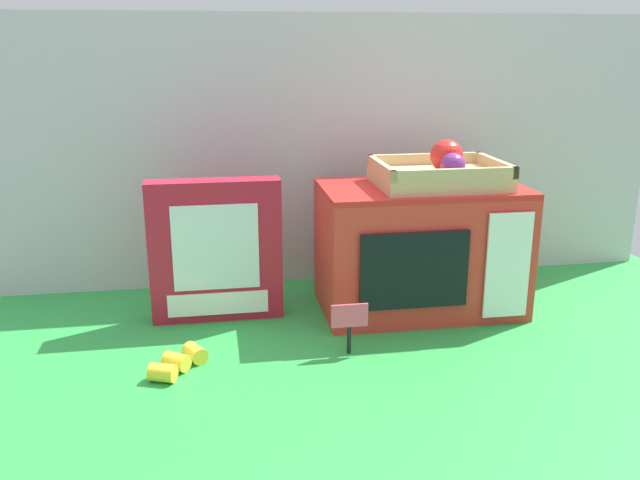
% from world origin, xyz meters
% --- Properties ---
extents(ground_plane, '(1.70, 1.70, 0.00)m').
position_xyz_m(ground_plane, '(0.00, 0.00, 0.00)').
color(ground_plane, green).
rests_on(ground_plane, ground).
extents(display_back_panel, '(1.61, 0.03, 0.63)m').
position_xyz_m(display_back_panel, '(0.00, 0.24, 0.32)').
color(display_back_panel, '#B7BABF').
rests_on(display_back_panel, ground).
extents(toy_microwave, '(0.43, 0.25, 0.28)m').
position_xyz_m(toy_microwave, '(0.14, -0.00, 0.14)').
color(toy_microwave, red).
rests_on(toy_microwave, ground).
extents(food_groups_crate, '(0.26, 0.20, 0.10)m').
position_xyz_m(food_groups_crate, '(0.18, -0.01, 0.30)').
color(food_groups_crate, tan).
rests_on(food_groups_crate, toy_microwave).
extents(cookie_set_box, '(0.27, 0.06, 0.30)m').
position_xyz_m(cookie_set_box, '(-0.30, 0.02, 0.15)').
color(cookie_set_box, '#B2192D').
rests_on(cookie_set_box, ground).
extents(price_sign, '(0.07, 0.01, 0.10)m').
position_xyz_m(price_sign, '(-0.06, -0.20, 0.07)').
color(price_sign, black).
rests_on(price_sign, ground).
extents(loose_toy_banana, '(0.11, 0.12, 0.03)m').
position_xyz_m(loose_toy_banana, '(-0.37, -0.22, 0.02)').
color(loose_toy_banana, yellow).
rests_on(loose_toy_banana, ground).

